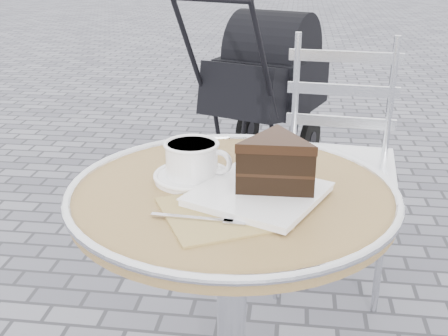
# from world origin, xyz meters

# --- Properties ---
(cafe_table) EXTENTS (0.72, 0.72, 0.74)m
(cafe_table) POSITION_xyz_m (0.00, 0.00, 0.57)
(cafe_table) COLOR silver
(cafe_table) RESTS_ON ground
(cappuccino_set) EXTENTS (0.18, 0.17, 0.09)m
(cappuccino_set) POSITION_xyz_m (-0.09, 0.04, 0.77)
(cappuccino_set) COLOR white
(cappuccino_set) RESTS_ON cafe_table
(cake_plate_set) EXTENTS (0.38, 0.38, 0.13)m
(cake_plate_set) POSITION_xyz_m (0.08, -0.03, 0.79)
(cake_plate_set) COLOR #A18358
(cake_plate_set) RESTS_ON cafe_table
(bistro_chair) EXTENTS (0.45, 0.45, 0.92)m
(bistro_chair) POSITION_xyz_m (0.29, 0.91, 0.57)
(bistro_chair) COLOR silver
(bistro_chair) RESTS_ON ground
(baby_stroller) EXTENTS (0.75, 1.06, 1.01)m
(baby_stroller) POSITION_xyz_m (-0.05, 1.95, 0.45)
(baby_stroller) COLOR black
(baby_stroller) RESTS_ON ground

